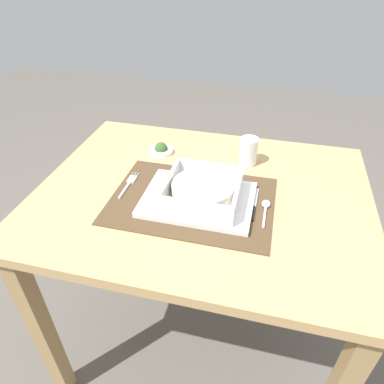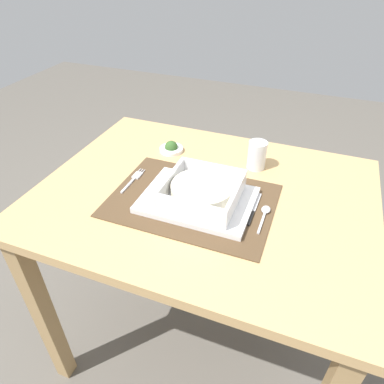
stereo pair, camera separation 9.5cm
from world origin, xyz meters
TOP-DOWN VIEW (x-y plane):
  - ground_plane at (0.00, 0.00)m, footprint 6.00×6.00m
  - dining_table at (0.00, 0.00)m, footprint 0.95×0.73m
  - placemat at (-0.02, -0.05)m, footprint 0.45×0.32m
  - serving_plate at (-0.00, -0.05)m, footprint 0.30×0.22m
  - porridge_bowl at (0.01, -0.06)m, footprint 0.19×0.19m
  - fork at (-0.22, -0.02)m, footprint 0.02×0.13m
  - spoon at (0.18, -0.04)m, footprint 0.02×0.11m
  - butter_knife at (0.15, -0.04)m, footprint 0.01×0.14m
  - drinking_glass at (0.11, 0.18)m, footprint 0.06×0.06m
  - condiment_saucer at (-0.18, 0.18)m, footprint 0.08×0.08m

SIDE VIEW (x-z plane):
  - ground_plane at x=0.00m, z-range 0.00..0.00m
  - dining_table at x=0.00m, z-range 0.26..1.00m
  - placemat at x=-0.02m, z-range 0.74..0.74m
  - fork at x=-0.22m, z-range 0.74..0.75m
  - butter_knife at x=0.15m, z-range 0.74..0.75m
  - spoon at x=0.18m, z-range 0.74..0.76m
  - condiment_saucer at x=-0.18m, z-range 0.73..0.77m
  - serving_plate at x=0.00m, z-range 0.74..0.76m
  - drinking_glass at x=0.11m, z-range 0.74..0.83m
  - porridge_bowl at x=0.01m, z-range 0.76..0.82m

